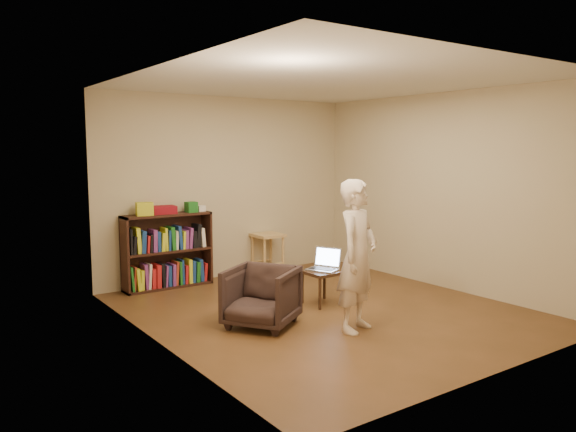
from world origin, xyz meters
TOP-DOWN VIEW (x-y plane):
  - floor at (0.00, 0.00)m, footprint 4.50×4.50m
  - ceiling at (0.00, 0.00)m, footprint 4.50×4.50m
  - wall_back at (0.00, 2.25)m, footprint 4.00×0.00m
  - wall_left at (-2.00, 0.00)m, footprint 0.00×4.50m
  - wall_right at (2.00, 0.00)m, footprint 0.00×4.50m
  - bookshelf at (-1.04, 2.09)m, footprint 1.20×0.30m
  - box_yellow at (-1.35, 2.06)m, footprint 0.23×0.19m
  - red_cloth at (-1.08, 2.10)m, footprint 0.34×0.26m
  - box_green at (-0.69, 2.06)m, footprint 0.14×0.14m
  - box_white at (-0.54, 2.08)m, footprint 0.10×0.10m
  - stool at (0.53, 2.03)m, footprint 0.41×0.41m
  - armchair at (-0.91, -0.05)m, footprint 0.95×0.95m
  - side_table at (0.14, 0.24)m, footprint 0.40×0.40m
  - laptop at (0.21, 0.29)m, footprint 0.42×0.44m
  - person at (-0.18, -0.73)m, footprint 0.67×0.56m

SIDE VIEW (x-z plane):
  - floor at x=0.00m, z-range 0.00..0.00m
  - armchair at x=-0.91m, z-range 0.00..0.63m
  - side_table at x=0.14m, z-range 0.13..0.54m
  - bookshelf at x=-1.04m, z-range -0.06..0.94m
  - laptop at x=0.21m, z-range 0.33..0.60m
  - stool at x=0.53m, z-range 0.18..0.78m
  - person at x=-0.18m, z-range 0.00..1.56m
  - box_white at x=-0.54m, z-range 1.00..1.08m
  - red_cloth at x=-1.08m, z-range 1.00..1.10m
  - box_green at x=-0.69m, z-range 1.00..1.14m
  - box_yellow at x=-1.35m, z-range 1.00..1.17m
  - wall_back at x=0.00m, z-range -0.70..3.30m
  - wall_left at x=-2.00m, z-range -0.95..3.55m
  - wall_right at x=2.00m, z-range -0.95..3.55m
  - ceiling at x=0.00m, z-range 2.60..2.60m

